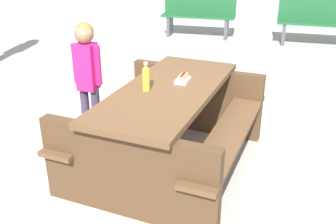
{
  "coord_description": "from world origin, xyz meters",
  "views": [
    {
      "loc": [
        -2.84,
        -1.26,
        1.94
      ],
      "look_at": [
        0.0,
        0.0,
        0.52
      ],
      "focal_mm": 41.55,
      "sensor_mm": 36.0,
      "label": 1
    }
  ],
  "objects_px": {
    "soda_bottle": "(146,78)",
    "park_bench_mid": "(199,15)",
    "child_in_coat": "(87,67)",
    "hotdog_tray": "(183,78)",
    "park_bench_near": "(318,22)",
    "picnic_table": "(168,120)"
  },
  "relations": [
    {
      "from": "hotdog_tray",
      "to": "child_in_coat",
      "type": "relative_size",
      "value": 0.16
    },
    {
      "from": "picnic_table",
      "to": "park_bench_mid",
      "type": "height_order",
      "value": "park_bench_mid"
    },
    {
      "from": "picnic_table",
      "to": "soda_bottle",
      "type": "xyz_separation_m",
      "value": [
        -0.12,
        0.15,
        0.42
      ]
    },
    {
      "from": "hotdog_tray",
      "to": "park_bench_near",
      "type": "height_order",
      "value": "park_bench_near"
    },
    {
      "from": "picnic_table",
      "to": "park_bench_mid",
      "type": "relative_size",
      "value": 1.19
    },
    {
      "from": "child_in_coat",
      "to": "hotdog_tray",
      "type": "bearing_deg",
      "value": -87.47
    },
    {
      "from": "soda_bottle",
      "to": "child_in_coat",
      "type": "height_order",
      "value": "child_in_coat"
    },
    {
      "from": "soda_bottle",
      "to": "park_bench_mid",
      "type": "relative_size",
      "value": 0.16
    },
    {
      "from": "hotdog_tray",
      "to": "child_in_coat",
      "type": "bearing_deg",
      "value": 92.53
    },
    {
      "from": "park_bench_near",
      "to": "child_in_coat",
      "type": "bearing_deg",
      "value": 160.13
    },
    {
      "from": "picnic_table",
      "to": "park_bench_mid",
      "type": "xyz_separation_m",
      "value": [
        4.89,
        1.47,
        0.0
      ]
    },
    {
      "from": "child_in_coat",
      "to": "park_bench_near",
      "type": "relative_size",
      "value": 0.78
    },
    {
      "from": "soda_bottle",
      "to": "picnic_table",
      "type": "bearing_deg",
      "value": -50.19
    },
    {
      "from": "soda_bottle",
      "to": "hotdog_tray",
      "type": "distance_m",
      "value": 0.39
    },
    {
      "from": "child_in_coat",
      "to": "park_bench_mid",
      "type": "xyz_separation_m",
      "value": [
        4.73,
        0.54,
        -0.32
      ]
    },
    {
      "from": "picnic_table",
      "to": "park_bench_near",
      "type": "xyz_separation_m",
      "value": [
        5.1,
        -0.85,
        0.0
      ]
    },
    {
      "from": "park_bench_near",
      "to": "park_bench_mid",
      "type": "bearing_deg",
      "value": 95.3
    },
    {
      "from": "hotdog_tray",
      "to": "park_bench_mid",
      "type": "relative_size",
      "value": 0.12
    },
    {
      "from": "child_in_coat",
      "to": "park_bench_near",
      "type": "bearing_deg",
      "value": -19.87
    },
    {
      "from": "picnic_table",
      "to": "park_bench_near",
      "type": "relative_size",
      "value": 1.19
    },
    {
      "from": "child_in_coat",
      "to": "park_bench_near",
      "type": "xyz_separation_m",
      "value": [
        4.95,
        -1.79,
        -0.32
      ]
    },
    {
      "from": "child_in_coat",
      "to": "park_bench_mid",
      "type": "relative_size",
      "value": 0.78
    }
  ]
}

